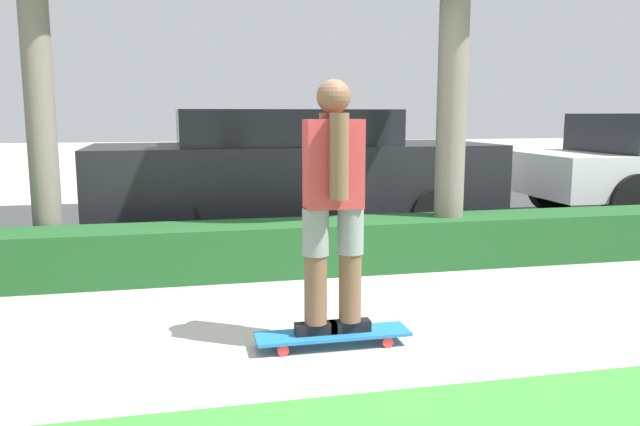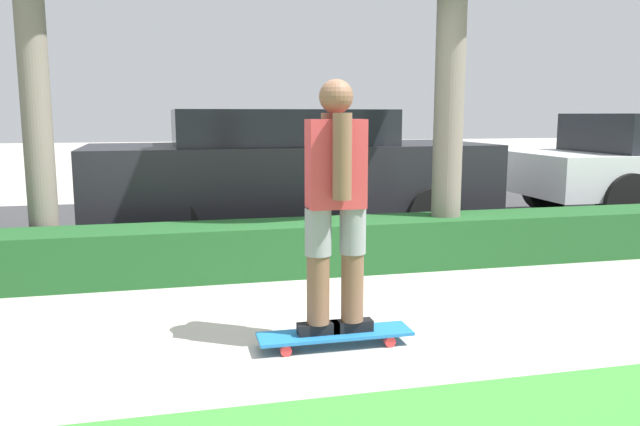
% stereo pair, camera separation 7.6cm
% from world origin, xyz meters
% --- Properties ---
extents(ground_plane, '(60.00, 60.00, 0.00)m').
position_xyz_m(ground_plane, '(0.00, 0.00, 0.00)').
color(ground_plane, '#ADA89E').
extents(street_asphalt, '(18.41, 5.00, 0.01)m').
position_xyz_m(street_asphalt, '(0.00, 4.20, 0.00)').
color(street_asphalt, '#38383A').
rests_on(street_asphalt, ground_plane).
extents(hedge_row, '(18.41, 0.60, 0.46)m').
position_xyz_m(hedge_row, '(0.00, 1.60, 0.23)').
color(hedge_row, '#1E5123').
rests_on(hedge_row, ground_plane).
extents(skateboard, '(0.97, 0.24, 0.09)m').
position_xyz_m(skateboard, '(-0.19, -0.30, 0.07)').
color(skateboard, '#1E6BAD').
rests_on(skateboard, ground_plane).
extents(skater_person, '(0.48, 0.40, 1.56)m').
position_xyz_m(skater_person, '(-0.19, -0.30, 0.92)').
color(skater_person, black).
rests_on(skater_person, skateboard).
extents(parked_car_middle, '(4.78, 1.86, 1.49)m').
position_xyz_m(parked_car_middle, '(0.22, 3.41, 0.79)').
color(parked_car_middle, black).
rests_on(parked_car_middle, ground_plane).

